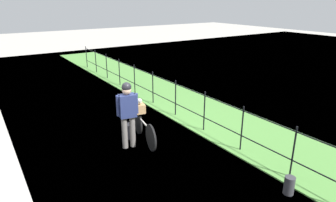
% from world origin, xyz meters
% --- Properties ---
extents(ground_plane, '(60.00, 60.00, 0.00)m').
position_xyz_m(ground_plane, '(0.00, 0.00, 0.00)').
color(ground_plane, '#B2ADA3').
extents(grass_strip, '(27.00, 2.40, 0.03)m').
position_xyz_m(grass_strip, '(0.00, 2.92, 0.01)').
color(grass_strip, '#569342').
rests_on(grass_strip, ground).
extents(iron_fence, '(18.04, 0.04, 1.16)m').
position_xyz_m(iron_fence, '(-0.00, 2.01, 0.66)').
color(iron_fence, black).
rests_on(iron_fence, ground).
extents(bicycle_main, '(1.70, 0.37, 0.67)m').
position_xyz_m(bicycle_main, '(0.31, 0.31, 0.35)').
color(bicycle_main, black).
rests_on(bicycle_main, ground).
extents(wooden_crate, '(0.44, 0.34, 0.24)m').
position_xyz_m(wooden_crate, '(-0.07, 0.38, 0.79)').
color(wooden_crate, '#A87F51').
rests_on(wooden_crate, bicycle_main).
extents(terrier_dog, '(0.32, 0.19, 0.18)m').
position_xyz_m(terrier_dog, '(-0.04, 0.38, 0.99)').
color(terrier_dog, silver).
rests_on(terrier_dog, wooden_crate).
extents(cyclist_person, '(0.33, 0.53, 1.68)m').
position_xyz_m(cyclist_person, '(0.39, -0.16, 1.00)').
color(cyclist_person, slate).
rests_on(cyclist_person, ground).
extents(backpack_on_paving, '(0.32, 0.33, 0.40)m').
position_xyz_m(backpack_on_paving, '(-0.05, 0.09, 0.20)').
color(backpack_on_paving, black).
rests_on(backpack_on_paving, ground).
extents(mooring_bollard, '(0.20, 0.20, 0.36)m').
position_xyz_m(mooring_bollard, '(3.78, 1.51, 0.18)').
color(mooring_bollard, '#38383D').
rests_on(mooring_bollard, ground).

